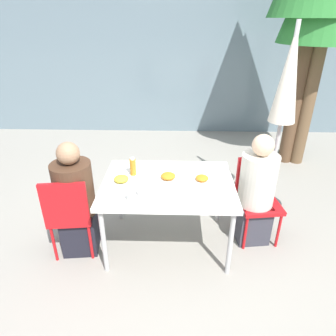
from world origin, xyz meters
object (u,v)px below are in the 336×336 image
chair_left (70,211)px  closed_umbrella (287,88)px  drinking_cup (131,197)px  salad_bowl (148,192)px  person_right (256,193)px  person_left (76,203)px  chair_right (257,193)px  bottle (133,167)px

chair_left → closed_umbrella: size_ratio=0.41×
drinking_cup → salad_bowl: drinking_cup is taller
chair_left → person_right: person_right is taller
person_left → closed_umbrella: size_ratio=0.55×
person_right → salad_bowl: bearing=10.3°
person_right → drinking_cup: bearing=13.2°
chair_right → salad_bowl: size_ratio=4.69×
chair_left → chair_right: 1.85m
chair_left → bottle: bearing=23.7°
chair_left → closed_umbrella: bearing=16.7°
chair_left → person_left: person_left is taller
person_left → salad_bowl: (0.70, -0.12, 0.21)m
person_left → drinking_cup: bearing=-28.2°
person_right → closed_umbrella: 1.14m
chair_right → closed_umbrella: (0.30, 0.52, 0.96)m
person_left → chair_left: bearing=-121.9°
chair_right → bottle: bearing=-4.8°
person_left → drinking_cup: size_ratio=14.09×
drinking_cup → salad_bowl: size_ratio=0.45×
chair_left → closed_umbrella: 2.49m
chair_left → salad_bowl: 0.78m
chair_left → salad_bowl: chair_left is taller
chair_right → drinking_cup: size_ratio=10.46×
chair_left → person_right: size_ratio=0.73×
person_left → bottle: bearing=18.3°
salad_bowl → bottle: bearing=115.8°
bottle → salad_bowl: 0.41m
chair_right → drinking_cup: chair_right is taller
person_right → closed_umbrella: bearing=-126.4°
closed_umbrella → salad_bowl: (-1.38, -0.94, -0.71)m
person_left → chair_right: size_ratio=1.35×
closed_umbrella → person_left: bearing=-158.6°
chair_right → chair_left: bearing=4.5°
person_right → drinking_cup: size_ratio=14.24×
person_left → person_right: person_right is taller
person_left → bottle: size_ratio=6.34×
person_right → person_left: bearing=-0.5°
bottle → person_left: bearing=-155.5°
person_right → bottle: 1.24m
chair_left → person_right: (1.78, 0.29, 0.05)m
closed_umbrella → chair_right: bearing=-119.9°
person_right → drinking_cup: 1.26m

